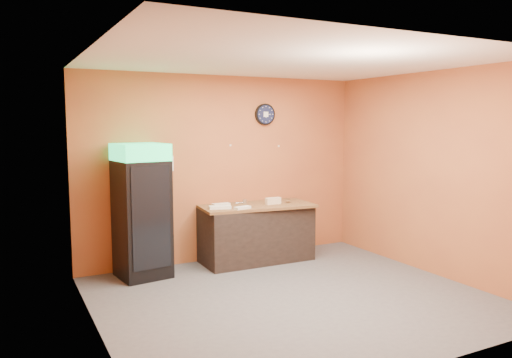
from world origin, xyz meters
TOP-DOWN VIEW (x-y plane):
  - floor at (0.00, 0.00)m, footprint 4.50×4.50m
  - back_wall at (0.00, 2.00)m, footprint 4.50×0.02m
  - left_wall at (-2.25, 0.00)m, footprint 0.02×4.00m
  - right_wall at (2.25, 0.00)m, footprint 0.02×4.00m
  - ceiling at (0.00, 0.00)m, footprint 4.50×4.00m
  - beverage_cooler at (-1.38, 1.61)m, footprint 0.72×0.72m
  - prep_counter at (0.36, 1.63)m, footprint 1.66×0.75m
  - wall_clock at (0.69, 1.97)m, footprint 0.33×0.06m
  - wall_phone at (-0.89, 1.95)m, footprint 0.12×0.10m
  - butcher_paper at (0.36, 1.63)m, footprint 1.77×0.96m
  - sub_roll_stack at (0.59, 1.53)m, footprint 0.24×0.09m
  - wrapped_sandwich_left at (-0.28, 1.52)m, footprint 0.33×0.19m
  - wrapped_sandwich_mid at (0.00, 1.37)m, footprint 0.26×0.15m
  - wrapped_sandwich_right at (-0.17, 1.75)m, footprint 0.27×0.12m
  - kitchen_tool at (0.25, 1.80)m, footprint 0.06×0.06m

SIDE VIEW (x-z plane):
  - floor at x=0.00m, z-range 0.00..0.00m
  - prep_counter at x=0.36m, z-range 0.00..0.83m
  - butcher_paper at x=0.36m, z-range 0.83..0.87m
  - wrapped_sandwich_mid at x=0.00m, z-range 0.87..0.90m
  - wrapped_sandwich_right at x=-0.17m, z-range 0.87..0.91m
  - beverage_cooler at x=-1.38m, z-range -0.02..1.80m
  - wrapped_sandwich_left at x=-0.28m, z-range 0.87..0.91m
  - kitchen_tool at x=0.25m, z-range 0.87..0.93m
  - sub_roll_stack at x=0.59m, z-range 0.87..0.97m
  - back_wall at x=0.00m, z-range 0.00..2.80m
  - left_wall at x=-2.25m, z-range 0.00..2.80m
  - right_wall at x=2.25m, z-range 0.00..2.80m
  - wall_phone at x=-0.89m, z-range 1.40..1.62m
  - wall_clock at x=0.69m, z-range 2.06..2.39m
  - ceiling at x=0.00m, z-range 2.79..2.81m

